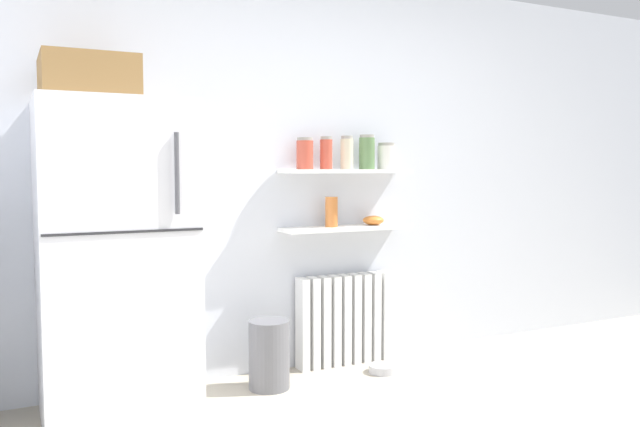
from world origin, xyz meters
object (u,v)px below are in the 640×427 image
(storage_jar_3, at_px, (367,152))
(storage_jar_0, at_px, (305,154))
(vase, at_px, (332,212))
(storage_jar_2, at_px, (347,153))
(refrigerator, at_px, (114,251))
(trash_bin, at_px, (269,354))
(radiator, at_px, (344,319))
(storage_jar_1, at_px, (326,153))
(pet_food_bowl, at_px, (382,369))
(shelf_bowl, at_px, (373,220))
(storage_jar_4, at_px, (386,156))

(storage_jar_3, bearing_deg, storage_jar_0, 180.00)
(vase, bearing_deg, storage_jar_2, 0.00)
(refrigerator, bearing_deg, trash_bin, 1.80)
(storage_jar_2, height_order, storage_jar_3, storage_jar_3)
(radiator, height_order, storage_jar_0, storage_jar_0)
(storage_jar_1, distance_m, pet_food_bowl, 1.44)
(storage_jar_0, xyz_separation_m, vase, (0.19, -0.00, -0.38))
(storage_jar_3, bearing_deg, storage_jar_2, 180.00)
(storage_jar_2, xyz_separation_m, pet_food_bowl, (0.13, -0.25, -1.40))
(storage_jar_0, distance_m, vase, 0.42)
(storage_jar_1, height_order, storage_jar_2, storage_jar_2)
(storage_jar_2, bearing_deg, storage_jar_3, 0.00)
(shelf_bowl, height_order, pet_food_bowl, shelf_bowl)
(refrigerator, height_order, shelf_bowl, refrigerator)
(trash_bin, distance_m, pet_food_bowl, 0.79)
(storage_jar_3, bearing_deg, radiator, 168.89)
(shelf_bowl, bearing_deg, storage_jar_1, 180.00)
(shelf_bowl, bearing_deg, radiator, 171.72)
(storage_jar_3, bearing_deg, refrigerator, -172.24)
(radiator, height_order, trash_bin, radiator)
(storage_jar_0, bearing_deg, storage_jar_3, -0.00)
(vase, bearing_deg, radiator, 14.87)
(refrigerator, relative_size, pet_food_bowl, 10.46)
(storage_jar_2, xyz_separation_m, trash_bin, (-0.64, -0.20, -1.22))
(storage_jar_2, height_order, trash_bin, storage_jar_2)
(radiator, relative_size, pet_food_bowl, 3.73)
(storage_jar_1, relative_size, pet_food_bowl, 1.18)
(storage_jar_4, bearing_deg, radiator, 174.39)
(storage_jar_2, xyz_separation_m, storage_jar_4, (0.31, 0.00, -0.02))
(storage_jar_0, xyz_separation_m, storage_jar_4, (0.61, -0.00, -0.01))
(storage_jar_1, xyz_separation_m, storage_jar_2, (0.15, 0.00, 0.00))
(radiator, distance_m, storage_jar_3, 1.13)
(vase, bearing_deg, shelf_bowl, 0.00)
(storage_jar_0, relative_size, pet_food_bowl, 1.12)
(storage_jar_4, bearing_deg, storage_jar_2, 180.00)
(storage_jar_1, relative_size, storage_jar_4, 1.18)
(radiator, xyz_separation_m, storage_jar_2, (0.00, -0.03, 1.12))
(refrigerator, height_order, storage_jar_0, refrigerator)
(pet_food_bowl, bearing_deg, storage_jar_2, 117.59)
(vase, distance_m, trash_bin, 1.00)
(storage_jar_2, relative_size, trash_bin, 0.53)
(storage_jar_2, relative_size, vase, 1.11)
(refrigerator, relative_size, radiator, 2.81)
(radiator, height_order, storage_jar_2, storage_jar_2)
(storage_jar_0, bearing_deg, storage_jar_1, -0.00)
(storage_jar_2, bearing_deg, vase, 180.00)
(pet_food_bowl, bearing_deg, storage_jar_3, 84.92)
(storage_jar_3, xyz_separation_m, trash_bin, (-0.79, -0.20, -1.22))
(storage_jar_2, distance_m, trash_bin, 1.39)
(refrigerator, height_order, storage_jar_3, refrigerator)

